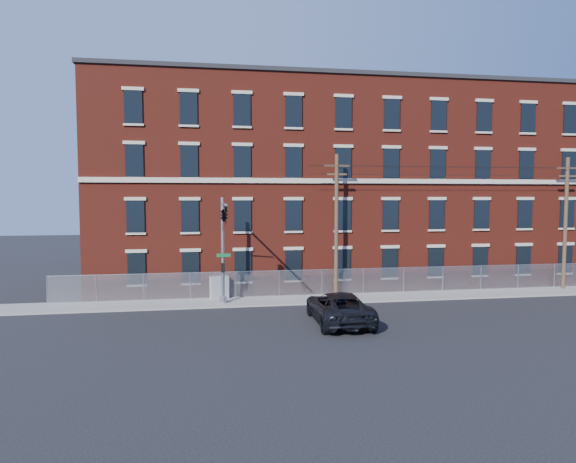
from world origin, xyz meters
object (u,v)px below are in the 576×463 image
(utility_pole_near, at_px, (336,223))
(pickup_truck, at_px, (339,307))
(utility_cabinet, at_px, (219,287))
(traffic_signal_mast, at_px, (224,226))

(utility_pole_near, distance_m, pickup_truck, 8.41)
(pickup_truck, distance_m, utility_cabinet, 9.83)
(traffic_signal_mast, xyz_separation_m, utility_pole_near, (8.00, 3.42, -0.05))
(pickup_truck, relative_size, utility_cabinet, 4.14)
(utility_pole_near, xyz_separation_m, pickup_truck, (-1.67, -6.94, -4.45))
(traffic_signal_mast, height_order, utility_pole_near, utility_pole_near)
(utility_pole_near, relative_size, utility_cabinet, 6.50)
(utility_pole_near, xyz_separation_m, utility_cabinet, (-8.21, 0.40, -4.45))
(traffic_signal_mast, relative_size, pickup_truck, 1.10)
(traffic_signal_mast, distance_m, utility_cabinet, 5.91)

